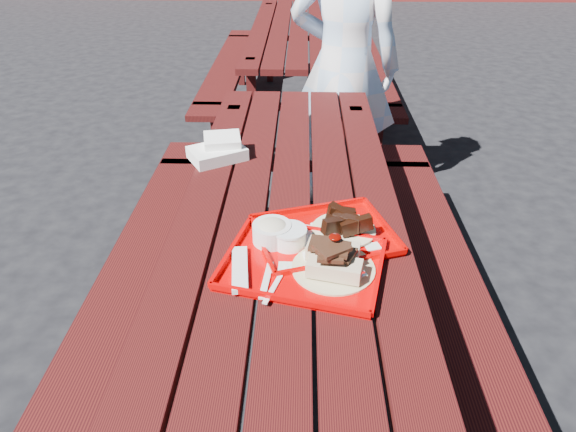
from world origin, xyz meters
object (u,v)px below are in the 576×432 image
at_px(picnic_table_near, 289,256).
at_px(far_tray, 323,234).
at_px(near_tray, 304,254).
at_px(person, 344,66).
at_px(picnic_table_far, 299,50).

xyz_separation_m(picnic_table_near, far_tray, (0.11, -0.17, 0.21)).
distance_m(near_tray, far_tray, 0.13).
bearing_deg(person, far_tray, 98.47).
bearing_deg(person, picnic_table_far, -65.50).
relative_size(picnic_table_near, far_tray, 5.03).
distance_m(picnic_table_far, far_tray, 2.98).
bearing_deg(near_tray, person, 82.74).
relative_size(near_tray, person, 0.30).
bearing_deg(far_tray, picnic_table_near, 121.88).
xyz_separation_m(near_tray, far_tray, (0.06, 0.12, -0.01)).
bearing_deg(picnic_table_near, near_tray, -80.05).
relative_size(far_tray, person, 0.28).
bearing_deg(picnic_table_far, near_tray, -89.06).
height_order(picnic_table_near, person, person).
height_order(picnic_table_near, picnic_table_far, same).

